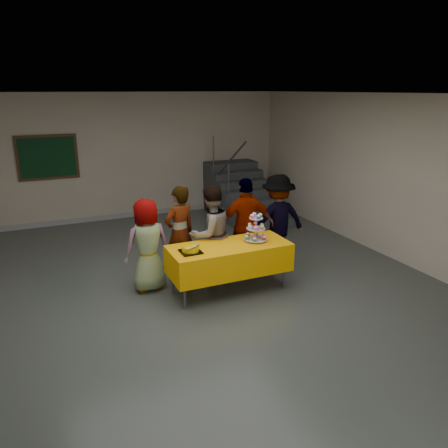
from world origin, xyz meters
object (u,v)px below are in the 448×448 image
object	(u,v)px
schoolchild_b	(180,233)
noticeboard	(48,157)
cupcake_stand	(256,230)
schoolchild_d	(246,226)
schoolchild_a	(147,245)
schoolchild_c	(210,234)
schoolchild_e	(277,220)
bear_cake	(190,249)
staircase	(240,195)
bake_table	(229,258)

from	to	relation	value
schoolchild_b	noticeboard	bearing A→B (deg)	-83.76
cupcake_stand	schoolchild_b	xyz separation A→B (m)	(-1.00, 0.78, -0.16)
cupcake_stand	schoolchild_d	size ratio (longest dim) A/B	0.27
schoolchild_a	schoolchild_c	world-z (taller)	schoolchild_c
schoolchild_e	cupcake_stand	bearing A→B (deg)	44.01
schoolchild_a	schoolchild_b	xyz separation A→B (m)	(0.60, 0.22, 0.05)
schoolchild_e	noticeboard	size ratio (longest dim) A/B	1.26
schoolchild_b	schoolchild_a	bearing A→B (deg)	2.23
bear_cake	schoolchild_b	bearing A→B (deg)	82.16
schoolchild_b	schoolchild_c	bearing A→B (deg)	130.55
schoolchild_c	schoolchild_e	bearing A→B (deg)	173.63
staircase	noticeboard	size ratio (longest dim) A/B	1.85
bake_table	noticeboard	distance (m)	5.38
bake_table	schoolchild_a	size ratio (longest dim) A/B	1.27
cupcake_stand	noticeboard	size ratio (longest dim) A/B	0.34
bake_table	schoolchild_d	distance (m)	0.89
schoolchild_e	schoolchild_b	bearing A→B (deg)	0.69
staircase	noticeboard	bearing A→B (deg)	169.19
schoolchild_b	noticeboard	size ratio (longest dim) A/B	1.22
schoolchild_c	schoolchild_e	world-z (taller)	schoolchild_e
cupcake_stand	staircase	distance (m)	4.25
cupcake_stand	schoolchild_b	world-z (taller)	schoolchild_b
bake_table	cupcake_stand	world-z (taller)	cupcake_stand
schoolchild_a	noticeboard	size ratio (longest dim) A/B	1.14
noticeboard	schoolchild_a	bearing A→B (deg)	-74.59
schoolchild_e	noticeboard	xyz separation A→B (m)	(-3.57, 4.04, 0.78)
bake_table	bear_cake	size ratio (longest dim) A/B	5.25
noticeboard	bear_cake	bearing A→B (deg)	-71.22
bear_cake	noticeboard	world-z (taller)	noticeboard
schoolchild_d	schoolchild_e	xyz separation A→B (m)	(0.68, 0.12, -0.01)
cupcake_stand	schoolchild_c	xyz separation A→B (m)	(-0.57, 0.51, -0.15)
schoolchild_d	staircase	world-z (taller)	staircase
cupcake_stand	bear_cake	bearing A→B (deg)	-176.22
schoolchild_a	schoolchild_d	bearing A→B (deg)	171.85
schoolchild_a	bake_table	bearing A→B (deg)	144.28
cupcake_stand	bear_cake	distance (m)	1.13
schoolchild_a	schoolchild_d	world-z (taller)	schoolchild_d
cupcake_stand	schoolchild_d	xyz separation A→B (m)	(0.13, 0.58, -0.12)
bake_table	cupcake_stand	xyz separation A→B (m)	(0.47, 0.02, 0.39)
schoolchild_a	schoolchild_c	bearing A→B (deg)	168.40
schoolchild_b	schoolchild_d	xyz separation A→B (m)	(1.13, -0.20, 0.04)
bake_table	schoolchild_a	distance (m)	1.29
bake_table	schoolchild_d	size ratio (longest dim) A/B	1.14
bear_cake	schoolchild_d	distance (m)	1.41
schoolchild_b	schoolchild_c	distance (m)	0.51
bake_table	cupcake_stand	size ratio (longest dim) A/B	4.22
bear_cake	schoolchild_a	xyz separation A→B (m)	(-0.49, 0.64, -0.09)
schoolchild_a	staircase	bearing A→B (deg)	-142.69
cupcake_stand	schoolchild_c	distance (m)	0.78
schoolchild_b	schoolchild_d	bearing A→B (deg)	152.31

